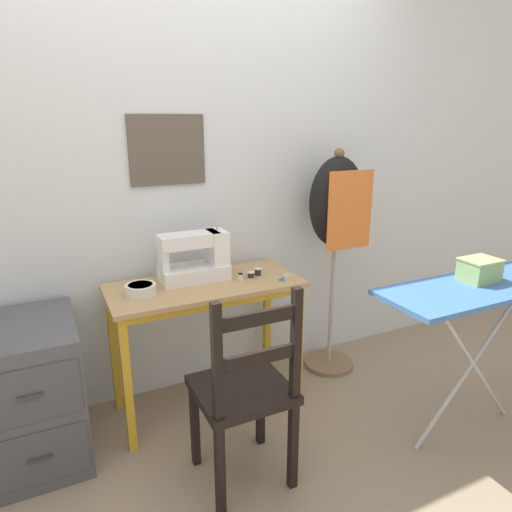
% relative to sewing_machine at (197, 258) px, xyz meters
% --- Properties ---
extents(ground_plane, '(14.00, 14.00, 0.00)m').
position_rel_sewing_machine_xyz_m(ground_plane, '(0.01, -0.31, -0.86)').
color(ground_plane, gray).
extents(wall_back, '(10.00, 0.07, 2.55)m').
position_rel_sewing_machine_xyz_m(wall_back, '(0.01, 0.22, 0.42)').
color(wall_back, silver).
rests_on(wall_back, ground_plane).
extents(sewing_table, '(1.02, 0.46, 0.74)m').
position_rel_sewing_machine_xyz_m(sewing_table, '(0.01, -0.09, -0.23)').
color(sewing_table, tan).
rests_on(sewing_table, ground_plane).
extents(sewing_machine, '(0.38, 0.18, 0.28)m').
position_rel_sewing_machine_xyz_m(sewing_machine, '(0.00, 0.00, 0.00)').
color(sewing_machine, white).
rests_on(sewing_machine, sewing_table).
extents(fabric_bowl, '(0.15, 0.15, 0.05)m').
position_rel_sewing_machine_xyz_m(fabric_bowl, '(-0.33, -0.09, -0.09)').
color(fabric_bowl, silver).
rests_on(fabric_bowl, sewing_table).
extents(scissors, '(0.12, 0.11, 0.01)m').
position_rel_sewing_machine_xyz_m(scissors, '(0.43, -0.19, -0.12)').
color(scissors, silver).
rests_on(scissors, sewing_table).
extents(thread_spool_near_machine, '(0.04, 0.04, 0.03)m').
position_rel_sewing_machine_xyz_m(thread_spool_near_machine, '(0.21, -0.10, -0.11)').
color(thread_spool_near_machine, silver).
rests_on(thread_spool_near_machine, sewing_table).
extents(thread_spool_mid_table, '(0.04, 0.04, 0.03)m').
position_rel_sewing_machine_xyz_m(thread_spool_mid_table, '(0.27, -0.11, -0.11)').
color(thread_spool_mid_table, black).
rests_on(thread_spool_mid_table, sewing_table).
extents(thread_spool_far_edge, '(0.04, 0.04, 0.04)m').
position_rel_sewing_machine_xyz_m(thread_spool_far_edge, '(0.32, -0.09, -0.10)').
color(thread_spool_far_edge, black).
rests_on(thread_spool_far_edge, sewing_table).
extents(wooden_chair, '(0.40, 0.38, 0.95)m').
position_rel_sewing_machine_xyz_m(wooden_chair, '(-0.04, -0.69, -0.41)').
color(wooden_chair, black).
rests_on(wooden_chair, ground_plane).
extents(filing_cabinet, '(0.43, 0.58, 0.69)m').
position_rel_sewing_machine_xyz_m(filing_cabinet, '(-0.86, -0.11, -0.52)').
color(filing_cabinet, '#4C4C51').
rests_on(filing_cabinet, ground_plane).
extents(dress_form, '(0.35, 0.32, 1.41)m').
position_rel_sewing_machine_xyz_m(dress_form, '(0.88, -0.03, 0.17)').
color(dress_form, '#846647').
rests_on(dress_form, ground_plane).
extents(ironing_board, '(1.09, 0.37, 0.83)m').
position_rel_sewing_machine_xyz_m(ironing_board, '(1.13, -0.88, -0.08)').
color(ironing_board, '#3D6BAD').
rests_on(ironing_board, ground_plane).
extents(storage_box, '(0.18, 0.14, 0.11)m').
position_rel_sewing_machine_xyz_m(storage_box, '(1.14, -0.84, 0.02)').
color(storage_box, '#8EB266').
rests_on(storage_box, ironing_board).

